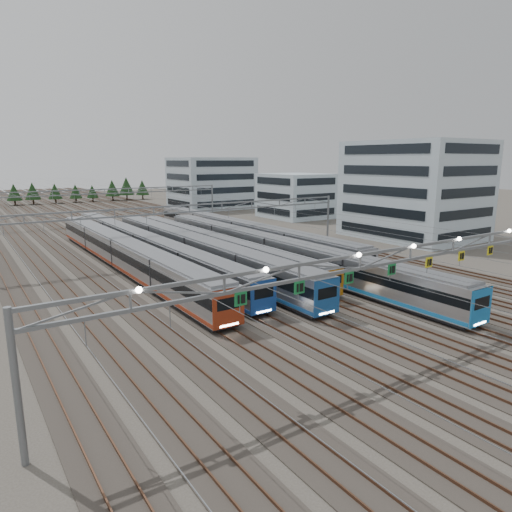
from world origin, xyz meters
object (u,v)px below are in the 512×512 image
train_a (123,253)px  depot_bldg_mid (295,196)px  train_d (213,245)px  train_f (239,232)px  gantry_near (411,256)px  train_c (195,250)px  train_e (273,250)px  gantry_far (105,195)px  gantry_mid (190,215)px  depot_bldg_south (414,190)px  train_b (143,245)px  depot_bldg_north (211,183)px

train_a → depot_bldg_mid: 62.99m
train_d → train_f: train_f is taller
train_a → gantry_near: (11.20, -37.43, 4.83)m
train_c → train_e: (9.00, -6.13, -0.04)m
gantry_far → gantry_mid: bearing=-90.0°
train_c → gantry_mid: size_ratio=0.96×
depot_bldg_south → depot_bldg_mid: 36.47m
depot_bldg_south → gantry_near: bearing=-142.5°
train_b → train_c: size_ratio=1.16×
train_a → train_c: 9.61m
train_f → depot_bldg_north: 62.37m
depot_bldg_mid → depot_bldg_north: 32.92m
train_c → gantry_far: gantry_far is taller
gantry_mid → gantry_far: size_ratio=1.00×
gantry_near → depot_bldg_south: depot_bldg_south is taller
train_a → depot_bldg_north: depot_bldg_north is taller
train_a → gantry_near: 39.37m
gantry_near → gantry_far: 85.12m
train_c → gantry_near: size_ratio=0.96×
train_a → train_b: bearing=46.2°
train_c → gantry_near: (2.20, -34.07, 4.84)m
gantry_near → depot_bldg_south: size_ratio=2.56×
train_a → train_e: 20.35m
train_b → train_f: bearing=6.7°
train_a → train_b: 6.51m
train_e → train_f: size_ratio=1.01×
train_d → train_b: bearing=150.2°
train_b → train_f: (18.00, 2.13, 0.14)m
gantry_mid → depot_bldg_mid: size_ratio=3.52×
train_c → train_d: size_ratio=1.04×
train_d → gantry_mid: gantry_mid is taller
gantry_far → train_a: bearing=-103.3°
train_a → depot_bldg_north: 79.68m
train_d → depot_bldg_north: size_ratio=2.38×
train_e → depot_bldg_mid: size_ratio=3.78×
train_a → depot_bldg_north: bearing=53.2°
train_e → gantry_mid: size_ratio=1.07×
train_c → train_f: bearing=37.0°
train_b → depot_bldg_south: bearing=-10.9°
depot_bldg_north → train_a: bearing=-126.8°
train_d → train_e: 10.10m
gantry_far → depot_bldg_mid: bearing=-20.5°
train_a → train_c: train_a is taller
gantry_far → depot_bldg_north: 39.74m
train_e → depot_bldg_north: bearing=68.0°
depot_bldg_north → train_f: bearing=-113.8°
train_a → depot_bldg_mid: (54.44, 31.52, 3.25)m
train_a → train_f: train_a is taller
train_d → depot_bldg_south: size_ratio=2.38×
train_f → gantry_mid: (-11.25, -4.14, 4.14)m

